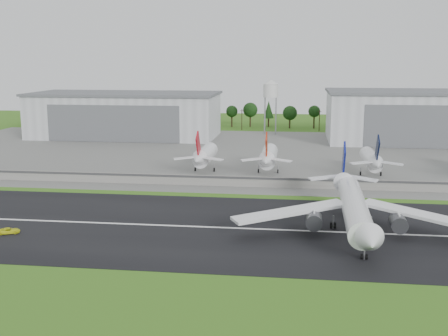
# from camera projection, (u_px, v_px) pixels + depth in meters

# --- Properties ---
(ground) EXTENTS (600.00, 600.00, 0.00)m
(ground) POSITION_uv_depth(u_px,v_px,m) (253.00, 242.00, 125.80)
(ground) COLOR #396B19
(ground) RESTS_ON ground
(runway) EXTENTS (320.00, 60.00, 0.10)m
(runway) POSITION_uv_depth(u_px,v_px,m) (256.00, 229.00, 135.52)
(runway) COLOR black
(runway) RESTS_ON ground
(runway_centerline) EXTENTS (220.00, 1.00, 0.02)m
(runway_centerline) POSITION_uv_depth(u_px,v_px,m) (256.00, 229.00, 135.51)
(runway_centerline) COLOR white
(runway_centerline) RESTS_ON runway
(apron) EXTENTS (320.00, 150.00, 0.10)m
(apron) POSITION_uv_depth(u_px,v_px,m) (274.00, 154.00, 242.59)
(apron) COLOR slate
(apron) RESTS_ON ground
(blast_fence) EXTENTS (240.00, 0.61, 3.50)m
(blast_fence) POSITION_uv_depth(u_px,v_px,m) (266.00, 182.00, 178.97)
(blast_fence) COLOR gray
(blast_fence) RESTS_ON ground
(hangar_west) EXTENTS (97.00, 44.00, 23.20)m
(hangar_west) POSITION_uv_depth(u_px,v_px,m) (125.00, 115.00, 294.15)
(hangar_west) COLOR silver
(hangar_west) RESTS_ON ground
(hangar_east) EXTENTS (102.00, 47.00, 25.20)m
(hangar_east) POSITION_uv_depth(u_px,v_px,m) (432.00, 117.00, 274.46)
(hangar_east) COLOR silver
(hangar_east) RESTS_ON ground
(water_tower) EXTENTS (8.40, 8.40, 29.40)m
(water_tower) POSITION_uv_depth(u_px,v_px,m) (271.00, 89.00, 301.78)
(water_tower) COLOR #99999E
(water_tower) RESTS_ON ground
(utility_poles) EXTENTS (230.00, 3.00, 12.00)m
(utility_poles) POSITION_uv_depth(u_px,v_px,m) (280.00, 131.00, 320.46)
(utility_poles) COLOR black
(utility_poles) RESTS_ON ground
(treeline) EXTENTS (320.00, 16.00, 22.00)m
(treeline) POSITION_uv_depth(u_px,v_px,m) (281.00, 128.00, 335.06)
(treeline) COLOR black
(treeline) RESTS_ON ground
(main_airliner) EXTENTS (57.27, 59.13, 18.17)m
(main_airliner) POSITION_uv_depth(u_px,v_px,m) (354.00, 214.00, 131.26)
(main_airliner) COLOR white
(main_airliner) RESTS_ON runway
(ground_vehicle) EXTENTS (5.41, 4.03, 1.37)m
(ground_vehicle) POSITION_uv_depth(u_px,v_px,m) (9.00, 231.00, 131.82)
(ground_vehicle) COLOR yellow
(ground_vehicle) RESTS_ON runway
(parked_jet_red_a) EXTENTS (7.36, 31.29, 16.67)m
(parked_jet_red_a) POSITION_uv_depth(u_px,v_px,m) (204.00, 156.00, 202.11)
(parked_jet_red_a) COLOR white
(parked_jet_red_a) RESTS_ON ground
(parked_jet_red_b) EXTENTS (7.36, 31.29, 16.72)m
(parked_jet_red_b) POSITION_uv_depth(u_px,v_px,m) (268.00, 157.00, 199.20)
(parked_jet_red_b) COLOR white
(parked_jet_red_b) RESTS_ON ground
(parked_jet_navy) EXTENTS (7.36, 31.29, 16.47)m
(parked_jet_navy) POSITION_uv_depth(u_px,v_px,m) (372.00, 160.00, 194.68)
(parked_jet_navy) COLOR white
(parked_jet_navy) RESTS_ON ground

